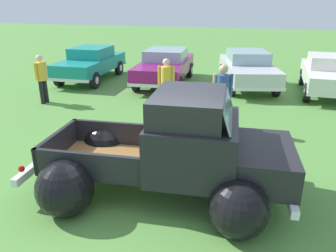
{
  "coord_description": "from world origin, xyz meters",
  "views": [
    {
      "loc": [
        1.66,
        -5.01,
        3.32
      ],
      "look_at": [
        0.0,
        0.68,
        1.04
      ],
      "focal_mm": 34.92,
      "sensor_mm": 36.0,
      "label": 1
    }
  ],
  "objects_px": {
    "vintage_pickup_truck": "(179,156)",
    "show_car_1": "(165,65)",
    "show_car_2": "(247,67)",
    "spectator_1": "(222,93)",
    "spectator_2": "(42,76)",
    "show_car_3": "(329,73)",
    "spectator_0": "(166,82)",
    "show_car_0": "(91,62)"
  },
  "relations": [
    {
      "from": "vintage_pickup_truck",
      "to": "show_car_1",
      "type": "relative_size",
      "value": 1.0
    },
    {
      "from": "vintage_pickup_truck",
      "to": "show_car_2",
      "type": "relative_size",
      "value": 0.98
    },
    {
      "from": "vintage_pickup_truck",
      "to": "spectator_1",
      "type": "height_order",
      "value": "vintage_pickup_truck"
    },
    {
      "from": "spectator_2",
      "to": "show_car_3",
      "type": "bearing_deg",
      "value": -147.54
    },
    {
      "from": "vintage_pickup_truck",
      "to": "spectator_0",
      "type": "height_order",
      "value": "vintage_pickup_truck"
    },
    {
      "from": "show_car_2",
      "to": "spectator_0",
      "type": "bearing_deg",
      "value": -43.32
    },
    {
      "from": "spectator_0",
      "to": "spectator_1",
      "type": "relative_size",
      "value": 0.93
    },
    {
      "from": "show_car_3",
      "to": "spectator_2",
      "type": "bearing_deg",
      "value": -65.57
    },
    {
      "from": "show_car_1",
      "to": "spectator_1",
      "type": "bearing_deg",
      "value": 27.13
    },
    {
      "from": "show_car_1",
      "to": "spectator_0",
      "type": "distance_m",
      "value": 3.75
    },
    {
      "from": "show_car_0",
      "to": "spectator_2",
      "type": "bearing_deg",
      "value": -0.41
    },
    {
      "from": "show_car_2",
      "to": "spectator_2",
      "type": "xyz_separation_m",
      "value": [
        -6.55,
        -4.41,
        0.16
      ]
    },
    {
      "from": "show_car_1",
      "to": "spectator_1",
      "type": "distance_m",
      "value": 5.65
    },
    {
      "from": "show_car_3",
      "to": "spectator_0",
      "type": "relative_size",
      "value": 2.51
    },
    {
      "from": "vintage_pickup_truck",
      "to": "spectator_2",
      "type": "bearing_deg",
      "value": 139.43
    },
    {
      "from": "show_car_0",
      "to": "spectator_1",
      "type": "bearing_deg",
      "value": 51.54
    },
    {
      "from": "show_car_1",
      "to": "show_car_3",
      "type": "height_order",
      "value": "same"
    },
    {
      "from": "spectator_2",
      "to": "vintage_pickup_truck",
      "type": "bearing_deg",
      "value": 153.71
    },
    {
      "from": "spectator_0",
      "to": "spectator_2",
      "type": "distance_m",
      "value": 4.31
    },
    {
      "from": "show_car_3",
      "to": "spectator_1",
      "type": "bearing_deg",
      "value": -33.04
    },
    {
      "from": "vintage_pickup_truck",
      "to": "spectator_0",
      "type": "distance_m",
      "value": 4.84
    },
    {
      "from": "show_car_0",
      "to": "spectator_0",
      "type": "height_order",
      "value": "spectator_0"
    },
    {
      "from": "show_car_1",
      "to": "spectator_2",
      "type": "relative_size",
      "value": 2.87
    },
    {
      "from": "show_car_3",
      "to": "spectator_2",
      "type": "height_order",
      "value": "spectator_2"
    },
    {
      "from": "show_car_3",
      "to": "spectator_0",
      "type": "bearing_deg",
      "value": -53.37
    },
    {
      "from": "spectator_2",
      "to": "spectator_1",
      "type": "bearing_deg",
      "value": -178.4
    },
    {
      "from": "show_car_2",
      "to": "spectator_1",
      "type": "bearing_deg",
      "value": -18.23
    },
    {
      "from": "vintage_pickup_truck",
      "to": "spectator_1",
      "type": "xyz_separation_m",
      "value": [
        0.31,
        3.37,
        0.28
      ]
    },
    {
      "from": "vintage_pickup_truck",
      "to": "spectator_2",
      "type": "relative_size",
      "value": 2.88
    },
    {
      "from": "show_car_2",
      "to": "show_car_0",
      "type": "bearing_deg",
      "value": -97.96
    },
    {
      "from": "show_car_0",
      "to": "show_car_2",
      "type": "xyz_separation_m",
      "value": [
        6.72,
        0.75,
        0.0
      ]
    },
    {
      "from": "show_car_2",
      "to": "vintage_pickup_truck",
      "type": "bearing_deg",
      "value": -18.75
    },
    {
      "from": "spectator_1",
      "to": "show_car_3",
      "type": "bearing_deg",
      "value": -47.61
    },
    {
      "from": "show_car_1",
      "to": "spectator_0",
      "type": "relative_size",
      "value": 2.83
    },
    {
      "from": "show_car_1",
      "to": "show_car_2",
      "type": "bearing_deg",
      "value": 93.23
    },
    {
      "from": "show_car_0",
      "to": "spectator_0",
      "type": "relative_size",
      "value": 2.56
    },
    {
      "from": "show_car_1",
      "to": "show_car_3",
      "type": "bearing_deg",
      "value": 86.28
    },
    {
      "from": "show_car_2",
      "to": "spectator_2",
      "type": "height_order",
      "value": "spectator_2"
    },
    {
      "from": "show_car_2",
      "to": "show_car_3",
      "type": "xyz_separation_m",
      "value": [
        3.0,
        -0.35,
        -0.0
      ]
    },
    {
      "from": "show_car_0",
      "to": "show_car_1",
      "type": "height_order",
      "value": "same"
    },
    {
      "from": "vintage_pickup_truck",
      "to": "show_car_2",
      "type": "xyz_separation_m",
      "value": [
        0.67,
        8.63,
        0.03
      ]
    },
    {
      "from": "show_car_3",
      "to": "vintage_pickup_truck",
      "type": "bearing_deg",
      "value": -22.56
    }
  ]
}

